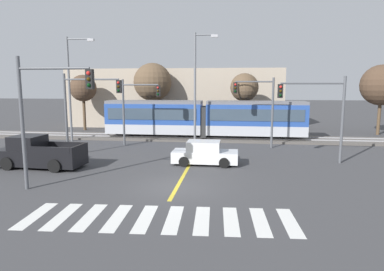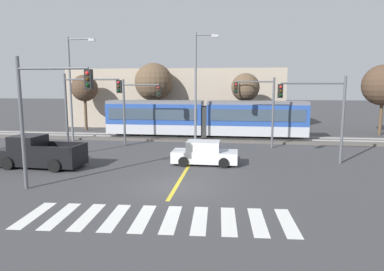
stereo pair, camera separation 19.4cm
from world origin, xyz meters
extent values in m
plane|color=#3D3D3F|center=(0.00, 0.00, 0.00)|extent=(200.00, 200.00, 0.00)
cube|color=#56514C|center=(0.00, 15.41, 0.09)|extent=(120.00, 4.00, 0.18)
cube|color=#939399|center=(0.00, 14.69, 0.23)|extent=(120.00, 0.08, 0.10)
cube|color=#939399|center=(0.00, 16.13, 0.23)|extent=(120.00, 0.08, 0.10)
cube|color=#B7BAC1|center=(-4.72, 15.41, 0.98)|extent=(9.00, 2.60, 0.90)
cube|color=#284C9E|center=(-4.72, 15.41, 2.38)|extent=(9.00, 2.60, 1.90)
cube|color=#384756|center=(-4.72, 14.09, 2.43)|extent=(8.28, 0.04, 1.04)
cube|color=slate|center=(-4.72, 15.41, 3.47)|extent=(9.00, 2.39, 0.28)
cylinder|color=black|center=(-2.24, 15.41, 0.53)|extent=(0.70, 0.20, 0.70)
cylinder|color=black|center=(-7.19, 15.41, 0.53)|extent=(0.70, 0.20, 0.70)
cube|color=#B7BAC1|center=(4.78, 15.41, 0.98)|extent=(9.00, 2.60, 0.90)
cube|color=#284C9E|center=(4.78, 15.41, 2.38)|extent=(9.00, 2.60, 1.90)
cube|color=#384756|center=(4.78, 14.09, 2.43)|extent=(8.28, 0.04, 1.04)
cube|color=slate|center=(4.78, 15.41, 3.47)|extent=(9.00, 2.39, 0.28)
cylinder|color=black|center=(7.26, 15.41, 0.53)|extent=(0.70, 0.20, 0.70)
cylinder|color=black|center=(2.31, 15.41, 0.53)|extent=(0.70, 0.20, 0.70)
cube|color=#2D2D2D|center=(0.03, 15.41, 1.68)|extent=(0.50, 2.34, 2.80)
cube|color=silver|center=(-4.94, -4.41, 0.00)|extent=(0.71, 2.83, 0.01)
cube|color=silver|center=(-3.84, -4.35, 0.00)|extent=(0.71, 2.83, 0.01)
cube|color=silver|center=(-2.75, -4.29, 0.00)|extent=(0.71, 2.83, 0.01)
cube|color=silver|center=(-1.65, -4.23, 0.00)|extent=(0.71, 2.83, 0.01)
cube|color=silver|center=(-0.55, -4.17, 0.00)|extent=(0.71, 2.83, 0.01)
cube|color=silver|center=(0.55, -4.11, 0.00)|extent=(0.71, 2.83, 0.01)
cube|color=silver|center=(1.65, -4.05, 0.00)|extent=(0.71, 2.83, 0.01)
cube|color=silver|center=(2.75, -3.99, 0.00)|extent=(0.71, 2.83, 0.01)
cube|color=silver|center=(3.84, -3.93, 0.00)|extent=(0.71, 2.83, 0.01)
cube|color=silver|center=(4.94, -3.87, 0.00)|extent=(0.71, 2.83, 0.01)
cube|color=gold|center=(0.00, 5.63, 0.00)|extent=(0.20, 15.55, 0.01)
cube|color=silver|center=(0.98, 5.17, 0.52)|extent=(4.21, 1.73, 0.72)
cube|color=silver|center=(0.88, 5.17, 1.20)|extent=(2.11, 1.54, 0.64)
cube|color=#384756|center=(1.88, 5.16, 1.20)|extent=(0.11, 1.43, 0.52)
cube|color=#384756|center=(0.89, 5.95, 1.20)|extent=(1.79, 0.05, 0.48)
cylinder|color=black|center=(2.25, 6.01, 0.32)|extent=(0.64, 0.23, 0.64)
cylinder|color=black|center=(2.23, 4.31, 0.32)|extent=(0.64, 0.23, 0.64)
cylinder|color=black|center=(-0.27, 6.03, 0.32)|extent=(0.64, 0.23, 0.64)
cylinder|color=black|center=(-0.29, 4.33, 0.32)|extent=(0.64, 0.23, 0.64)
cube|color=black|center=(-9.11, 3.06, 0.66)|extent=(5.50, 2.27, 0.96)
cube|color=black|center=(-9.92, 3.11, 1.56)|extent=(1.80, 1.94, 0.84)
cube|color=#384756|center=(-10.67, 3.15, 1.58)|extent=(0.20, 1.70, 0.66)
cube|color=black|center=(-7.95, 2.07, 1.32)|extent=(2.70, 0.28, 0.36)
cube|color=black|center=(-7.85, 3.91, 1.32)|extent=(2.70, 0.28, 0.36)
cube|color=black|center=(-6.48, 2.91, 1.32)|extent=(0.23, 1.96, 0.36)
cylinder|color=black|center=(-10.73, 2.17, 0.40)|extent=(0.81, 0.33, 0.80)
cylinder|color=black|center=(-10.62, 4.13, 0.40)|extent=(0.81, 0.33, 0.80)
cylinder|color=black|center=(-7.61, 1.99, 0.40)|extent=(0.81, 0.33, 0.80)
cylinder|color=black|center=(-7.49, 3.95, 0.40)|extent=(0.81, 0.33, 0.80)
cylinder|color=#515459|center=(9.76, 6.57, 2.83)|extent=(0.18, 0.18, 5.66)
cylinder|color=#515459|center=(7.76, 6.57, 5.20)|extent=(4.00, 0.12, 0.12)
cube|color=black|center=(5.76, 6.57, 4.70)|extent=(0.32, 0.28, 0.90)
sphere|color=red|center=(5.76, 6.42, 4.97)|extent=(0.18, 0.18, 0.18)
sphere|color=#3A2706|center=(5.76, 6.42, 4.70)|extent=(0.18, 0.18, 0.18)
sphere|color=black|center=(5.76, 6.42, 4.43)|extent=(0.18, 0.18, 0.18)
cylinder|color=#515459|center=(5.86, 11.60, 2.84)|extent=(0.18, 0.18, 5.67)
cylinder|color=#515459|center=(4.36, 11.60, 5.34)|extent=(3.00, 0.12, 0.12)
cube|color=black|center=(2.86, 11.60, 4.84)|extent=(0.32, 0.28, 0.90)
sphere|color=red|center=(2.86, 11.45, 5.11)|extent=(0.18, 0.18, 0.18)
sphere|color=#3A2706|center=(2.86, 11.45, 4.84)|extent=(0.18, 0.18, 0.18)
sphere|color=black|center=(2.86, 11.45, 4.57)|extent=(0.18, 0.18, 0.18)
cylinder|color=#515459|center=(-6.42, 11.29, 2.77)|extent=(0.18, 0.18, 5.54)
cylinder|color=#515459|center=(-4.92, 11.29, 5.09)|extent=(3.00, 0.12, 0.12)
cube|color=black|center=(-3.42, 11.29, 4.59)|extent=(0.32, 0.28, 0.90)
sphere|color=red|center=(-3.42, 11.14, 4.86)|extent=(0.18, 0.18, 0.18)
sphere|color=#3A2706|center=(-3.42, 11.14, 4.59)|extent=(0.18, 0.18, 0.18)
sphere|color=black|center=(-3.42, 11.14, 4.32)|extent=(0.18, 0.18, 0.18)
cylinder|color=#515459|center=(-7.32, -1.21, 3.22)|extent=(0.18, 0.18, 6.44)
cylinder|color=#515459|center=(-5.57, -1.21, 5.87)|extent=(3.50, 0.12, 0.12)
cube|color=black|center=(-3.82, -1.21, 5.37)|extent=(0.32, 0.28, 0.90)
sphere|color=red|center=(-3.82, -1.36, 5.64)|extent=(0.18, 0.18, 0.18)
sphere|color=#3A2706|center=(-3.82, -1.36, 5.37)|extent=(0.18, 0.18, 0.18)
sphere|color=black|center=(-3.82, -1.36, 5.10)|extent=(0.18, 0.18, 0.18)
cylinder|color=#515459|center=(-9.18, 6.74, 2.94)|extent=(0.18, 0.18, 5.89)
cylinder|color=#515459|center=(-7.18, 6.74, 5.47)|extent=(4.00, 0.12, 0.12)
cube|color=black|center=(-5.18, 6.74, 4.97)|extent=(0.32, 0.28, 0.90)
sphere|color=red|center=(-5.18, 6.59, 5.24)|extent=(0.18, 0.18, 0.18)
sphere|color=#3A2706|center=(-5.18, 6.59, 4.97)|extent=(0.18, 0.18, 0.18)
sphere|color=black|center=(-5.18, 6.59, 4.70)|extent=(0.18, 0.18, 0.18)
cylinder|color=slate|center=(-11.86, 12.78, 4.62)|extent=(0.20, 0.20, 9.24)
cylinder|color=slate|center=(-10.76, 12.78, 9.04)|extent=(2.20, 0.12, 0.12)
cube|color=#B2B2B7|center=(-9.66, 12.78, 8.94)|extent=(0.56, 0.28, 0.20)
cylinder|color=slate|center=(-0.53, 12.54, 4.68)|extent=(0.20, 0.20, 9.37)
cylinder|color=slate|center=(0.28, 12.54, 9.17)|extent=(1.61, 0.12, 0.12)
cube|color=#B2B2B7|center=(1.08, 12.54, 9.07)|extent=(0.56, 0.28, 0.20)
cylinder|color=brown|center=(-13.97, 20.24, 2.06)|extent=(0.32, 0.32, 4.12)
sphere|color=#4C3828|center=(-13.97, 20.24, 4.71)|extent=(2.95, 2.95, 2.95)
cylinder|color=brown|center=(-6.18, 20.88, 2.27)|extent=(0.32, 0.32, 4.53)
sphere|color=brown|center=(-6.18, 20.88, 5.37)|extent=(4.18, 4.18, 4.18)
cylinder|color=brown|center=(3.80, 19.22, 2.12)|extent=(0.32, 0.32, 4.25)
sphere|color=brown|center=(3.80, 19.22, 4.82)|extent=(2.88, 2.88, 2.88)
cylinder|color=brown|center=(17.50, 20.41, 2.12)|extent=(0.32, 0.32, 4.24)
sphere|color=#4C3828|center=(17.50, 20.41, 5.06)|extent=(4.09, 4.09, 4.09)
cube|color=tan|center=(-4.52, 25.60, 3.48)|extent=(25.82, 6.00, 6.95)
camera|label=1|loc=(2.79, -16.44, 5.14)|focal=32.00mm
camera|label=2|loc=(2.98, -16.42, 5.14)|focal=32.00mm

